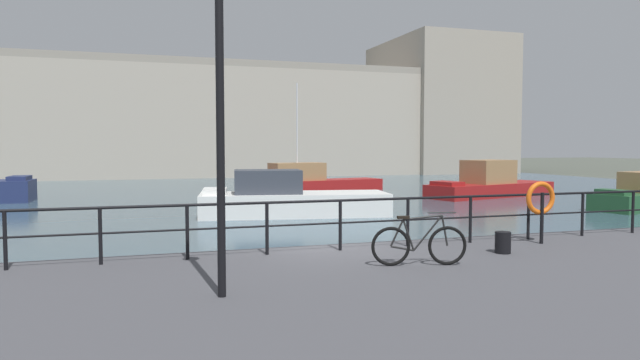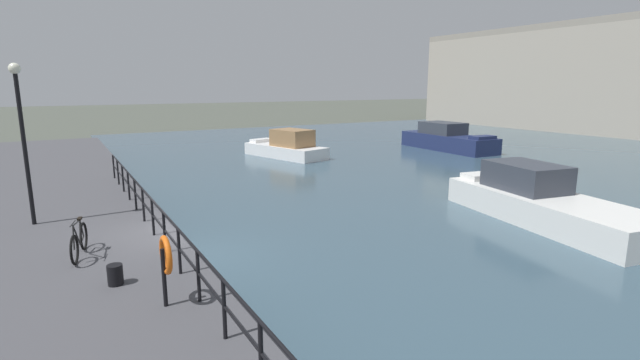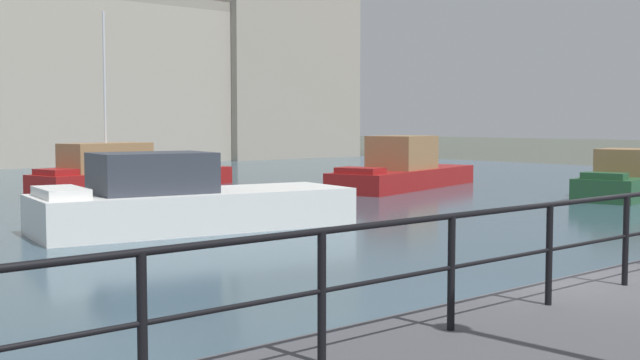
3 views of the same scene
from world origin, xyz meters
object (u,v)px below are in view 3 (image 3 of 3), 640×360
(moored_cabin_cruiser, at_px, (403,170))
(moored_white_yacht, at_px, (625,180))
(moored_green_narrowboat, at_px, (126,173))
(moored_small_launch, at_px, (186,203))

(moored_cabin_cruiser, distance_m, moored_white_yacht, 9.15)
(moored_cabin_cruiser, relative_size, moored_white_yacht, 1.45)
(moored_green_narrowboat, relative_size, moored_white_yacht, 1.47)
(moored_small_launch, bearing_deg, moored_cabin_cruiser, -148.85)
(moored_small_launch, bearing_deg, moored_white_yacht, -179.65)
(moored_small_launch, distance_m, moored_white_yacht, 17.87)
(moored_small_launch, relative_size, moored_cabin_cruiser, 0.91)
(moored_cabin_cruiser, bearing_deg, moored_small_launch, 5.53)
(moored_green_narrowboat, bearing_deg, moored_white_yacht, 117.18)
(moored_cabin_cruiser, relative_size, moored_green_narrowboat, 0.99)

